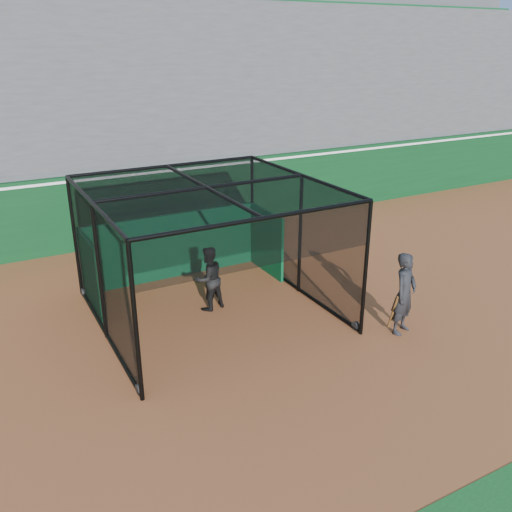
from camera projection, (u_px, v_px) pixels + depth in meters
name	position (u px, v px, depth m)	size (l,w,h in m)	color
ground	(273.00, 347.00, 12.22)	(120.00, 120.00, 0.00)	brown
outfield_wall	(150.00, 202.00, 18.69)	(50.00, 0.50, 2.50)	#093616
grandstand	(112.00, 97.00, 20.61)	(50.00, 7.85, 8.95)	#4C4C4F
batting_cage	(209.00, 252.00, 13.24)	(5.40, 5.51, 3.25)	black
batter	(208.00, 279.00, 13.70)	(0.82, 0.64, 1.68)	black
on_deck_player	(404.00, 294.00, 12.53)	(0.85, 0.71, 1.98)	black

